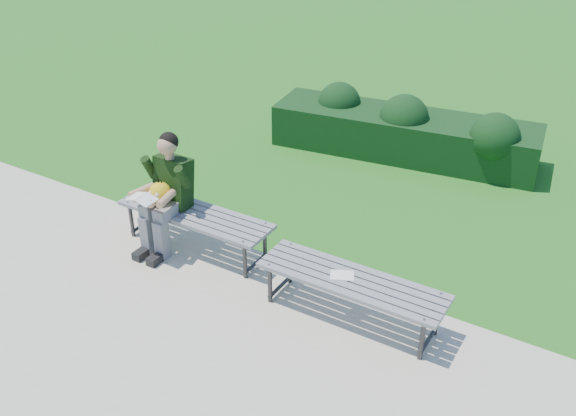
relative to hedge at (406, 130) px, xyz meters
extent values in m
plane|color=#237B16|center=(-0.41, -3.21, -0.38)|extent=(80.00, 80.00, 0.00)
cube|color=#B1AA96|center=(-0.41, -4.96, -0.37)|extent=(30.00, 3.50, 0.02)
cube|color=#11360F|center=(-0.04, 0.01, -0.08)|extent=(3.83, 1.42, 0.60)
sphere|color=#11360F|center=(-1.09, 0.02, 0.19)|extent=(0.71, 0.71, 0.64)
sphere|color=#11360F|center=(-0.03, -0.06, 0.19)|extent=(0.78, 0.78, 0.70)
sphere|color=#11360F|center=(1.25, -0.05, 0.19)|extent=(0.75, 0.75, 0.66)
cube|color=gray|center=(-1.04, -3.71, 0.07)|extent=(1.80, 0.08, 0.04)
cube|color=gray|center=(-1.04, -3.61, 0.07)|extent=(1.80, 0.08, 0.04)
cube|color=gray|center=(-1.04, -3.51, 0.07)|extent=(1.80, 0.08, 0.04)
cube|color=gray|center=(-1.04, -3.40, 0.07)|extent=(1.80, 0.09, 0.04)
cube|color=gray|center=(-1.04, -3.30, 0.07)|extent=(1.80, 0.09, 0.04)
cylinder|color=#2D2D30|center=(-1.82, -3.70, -0.16)|extent=(0.04, 0.04, 0.41)
cylinder|color=#2D2D30|center=(-1.82, -3.32, -0.16)|extent=(0.04, 0.04, 0.41)
cylinder|color=#2D2D30|center=(-1.82, -3.51, 0.03)|extent=(0.04, 0.42, 0.04)
cylinder|color=#2D2D30|center=(-1.82, -3.51, -0.30)|extent=(0.04, 0.42, 0.04)
cylinder|color=gray|center=(-1.82, -3.71, 0.09)|extent=(0.02, 0.02, 0.01)
cylinder|color=gray|center=(-1.82, -3.30, 0.09)|extent=(0.02, 0.02, 0.01)
cylinder|color=#2D2D30|center=(-0.26, -3.70, -0.16)|extent=(0.04, 0.04, 0.41)
cylinder|color=#2D2D30|center=(-0.26, -3.32, -0.16)|extent=(0.04, 0.04, 0.41)
cylinder|color=#2D2D30|center=(-0.26, -3.51, 0.03)|extent=(0.04, 0.42, 0.04)
cylinder|color=#2D2D30|center=(-0.26, -3.51, -0.30)|extent=(0.04, 0.42, 0.04)
cylinder|color=gray|center=(-0.26, -3.71, 0.09)|extent=(0.02, 0.02, 0.01)
cylinder|color=gray|center=(-0.26, -3.30, 0.09)|extent=(0.02, 0.02, 0.01)
cube|color=gray|center=(0.96, -3.92, 0.07)|extent=(1.80, 0.08, 0.04)
cube|color=gray|center=(0.96, -3.82, 0.07)|extent=(1.80, 0.08, 0.04)
cube|color=gray|center=(0.96, -3.71, 0.07)|extent=(1.80, 0.08, 0.04)
cube|color=gray|center=(0.96, -3.61, 0.07)|extent=(1.80, 0.08, 0.04)
cube|color=gray|center=(0.96, -3.50, 0.07)|extent=(1.80, 0.08, 0.04)
cylinder|color=#2D2D30|center=(0.18, -3.90, -0.16)|extent=(0.04, 0.04, 0.41)
cylinder|color=#2D2D30|center=(0.18, -3.52, -0.16)|extent=(0.04, 0.04, 0.41)
cylinder|color=#2D2D30|center=(0.18, -3.71, 0.03)|extent=(0.04, 0.42, 0.04)
cylinder|color=#2D2D30|center=(0.18, -3.71, -0.30)|extent=(0.04, 0.42, 0.04)
cylinder|color=gray|center=(0.18, -3.92, 0.09)|extent=(0.02, 0.02, 0.01)
cylinder|color=gray|center=(0.18, -3.50, 0.09)|extent=(0.02, 0.02, 0.01)
cylinder|color=#2D2D30|center=(1.74, -3.90, -0.16)|extent=(0.04, 0.04, 0.41)
cylinder|color=#2D2D30|center=(1.74, -3.52, -0.16)|extent=(0.04, 0.04, 0.41)
cylinder|color=#2D2D30|center=(1.74, -3.71, 0.03)|extent=(0.04, 0.42, 0.04)
cylinder|color=#2D2D30|center=(1.74, -3.71, -0.30)|extent=(0.04, 0.42, 0.04)
cylinder|color=gray|center=(1.74, -3.92, 0.09)|extent=(0.02, 0.02, 0.01)
cylinder|color=gray|center=(1.74, -3.50, 0.09)|extent=(0.02, 0.02, 0.01)
cube|color=gray|center=(-1.44, -3.67, 0.15)|extent=(0.14, 0.42, 0.13)
cube|color=gray|center=(-1.24, -3.67, 0.15)|extent=(0.14, 0.42, 0.13)
cube|color=gray|center=(-1.44, -3.85, -0.14)|extent=(0.12, 0.13, 0.45)
cube|color=gray|center=(-1.24, -3.85, -0.14)|extent=(0.12, 0.13, 0.45)
cube|color=black|center=(-1.44, -3.95, -0.32)|extent=(0.11, 0.26, 0.09)
cube|color=black|center=(-1.24, -3.95, -0.32)|extent=(0.11, 0.26, 0.09)
cube|color=black|center=(-1.34, -3.47, 0.37)|extent=(0.40, 0.30, 0.59)
cylinder|color=tan|center=(-1.34, -3.49, 0.69)|extent=(0.10, 0.10, 0.08)
sphere|color=tan|center=(-1.34, -3.51, 0.82)|extent=(0.21, 0.21, 0.21)
sphere|color=black|center=(-1.34, -3.48, 0.85)|extent=(0.21, 0.21, 0.21)
cylinder|color=black|center=(-1.57, -3.57, 0.53)|extent=(0.10, 0.21, 0.30)
cylinder|color=black|center=(-1.11, -3.57, 0.53)|extent=(0.10, 0.21, 0.30)
cylinder|color=tan|center=(-1.51, -3.79, 0.36)|extent=(0.14, 0.31, 0.08)
cylinder|color=tan|center=(-1.17, -3.79, 0.36)|extent=(0.14, 0.31, 0.08)
sphere|color=tan|center=(-1.44, -3.95, 0.36)|extent=(0.09, 0.09, 0.09)
sphere|color=tan|center=(-1.24, -3.95, 0.36)|extent=(0.09, 0.09, 0.09)
sphere|color=#CDC805|center=(-1.34, -3.69, 0.34)|extent=(0.23, 0.23, 0.23)
cone|color=#FF6002|center=(-1.34, -3.80, 0.33)|extent=(0.07, 0.07, 0.07)
cone|color=black|center=(-1.35, -3.68, 0.47)|extent=(0.03, 0.04, 0.07)
cone|color=black|center=(-1.32, -3.67, 0.46)|extent=(0.03, 0.04, 0.06)
sphere|color=white|center=(-1.38, -3.78, 0.37)|extent=(0.04, 0.04, 0.04)
sphere|color=white|center=(-1.29, -3.78, 0.37)|extent=(0.04, 0.04, 0.04)
cube|color=white|center=(-1.41, -3.97, 0.40)|extent=(0.15, 0.20, 0.05)
cube|color=white|center=(-1.26, -3.97, 0.40)|extent=(0.15, 0.20, 0.05)
cube|color=white|center=(0.86, -3.71, 0.09)|extent=(0.27, 0.24, 0.01)
camera|label=1|loc=(2.92, -8.12, 3.62)|focal=40.00mm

